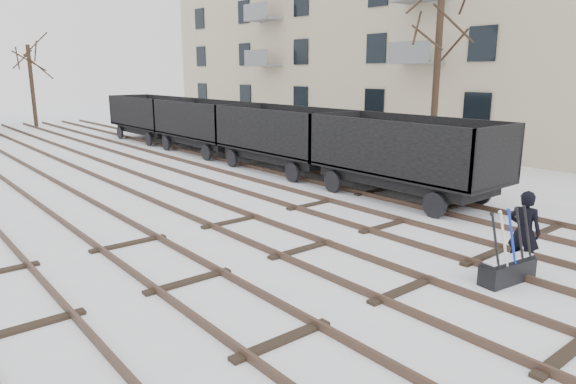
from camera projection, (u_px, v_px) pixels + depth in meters
name	position (u px, v px, depth m)	size (l,w,h in m)	color
ground	(403.00, 291.00, 9.88)	(120.00, 120.00, 0.00)	white
tracks	(124.00, 178.00, 20.16)	(13.90, 52.00, 0.16)	black
apartment_block	(433.00, 5.00, 30.91)	(10.12, 45.00, 16.10)	#C2B895
ground_frame	(508.00, 268.00, 10.27)	(1.35, 0.59, 1.49)	black
worker	(524.00, 232.00, 10.68)	(0.64, 0.42, 1.76)	black
freight_wagon_a	(404.00, 168.00, 16.96)	(2.63, 6.57, 2.68)	black
freight_wagon_b	(282.00, 147.00, 21.77)	(2.63, 6.57, 2.68)	black
freight_wagon_c	(205.00, 133.00, 26.59)	(2.63, 6.57, 2.68)	black
freight_wagon_d	(152.00, 124.00, 31.41)	(2.63, 6.57, 2.68)	black
tree_near	(437.00, 75.00, 22.18)	(0.30, 0.30, 8.01)	black
tree_far_right	(32.00, 86.00, 39.15)	(0.30, 0.30, 6.14)	black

